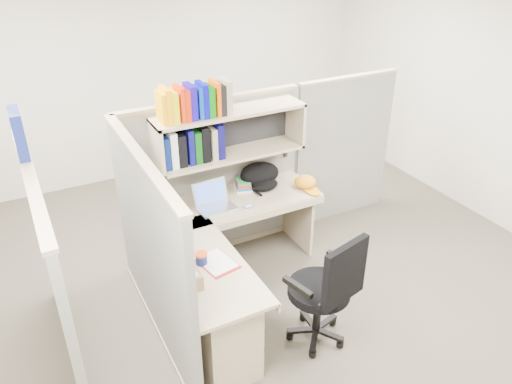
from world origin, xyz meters
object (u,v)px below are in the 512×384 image
snack_canister (201,258)px  task_chair (322,306)px  backpack (262,176)px  laptop (216,197)px  desk (227,293)px

snack_canister → task_chair: (0.79, -0.50, -0.41)m
backpack → snack_canister: 1.32m
task_chair → laptop: bearing=107.2°
desk → laptop: (0.26, 0.78, 0.41)m
laptop → backpack: bearing=13.3°
desk → snack_canister: (-0.17, 0.09, 0.34)m
desk → snack_canister: size_ratio=18.58×
laptop → backpack: (0.56, 0.17, -0.00)m
task_chair → snack_canister: bearing=147.8°
snack_canister → backpack: bearing=41.3°
laptop → backpack: size_ratio=0.83×
laptop → task_chair: size_ratio=0.32×
backpack → task_chair: (-0.20, -1.37, -0.48)m
laptop → snack_canister: size_ratio=3.56×
backpack → laptop: bearing=-156.5°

